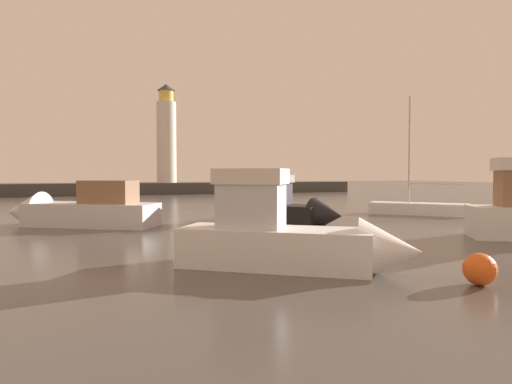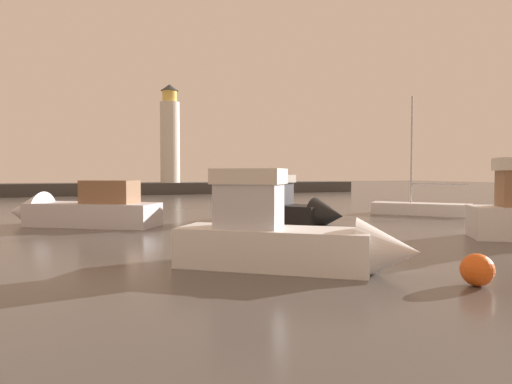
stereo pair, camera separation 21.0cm
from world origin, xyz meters
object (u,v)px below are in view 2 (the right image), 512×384
object	(u,v)px
motorboat_2	(295,238)
mooring_buoy	(477,270)
motorboat_3	(75,210)
lighthouse	(170,136)
sailboat_moored	(421,208)
motorboat_4	(289,207)

from	to	relation	value
motorboat_2	mooring_buoy	world-z (taller)	motorboat_2
motorboat_3	motorboat_2	bearing A→B (deg)	-64.94
lighthouse	sailboat_moored	size ratio (longest dim) A/B	1.69
motorboat_2	mooring_buoy	distance (m)	4.74
motorboat_2	motorboat_3	bearing A→B (deg)	115.06
lighthouse	motorboat_3	bearing A→B (deg)	-106.81
motorboat_3	motorboat_4	size ratio (longest dim) A/B	1.20
lighthouse	mooring_buoy	world-z (taller)	lighthouse
motorboat_2	sailboat_moored	xyz separation A→B (m)	(14.87, 12.22, -0.45)
mooring_buoy	sailboat_moored	bearing A→B (deg)	53.41
motorboat_3	sailboat_moored	distance (m)	21.29
lighthouse	motorboat_2	world-z (taller)	lighthouse
lighthouse	motorboat_4	distance (m)	38.51
motorboat_3	motorboat_4	bearing A→B (deg)	-11.83
lighthouse	motorboat_2	xyz separation A→B (m)	(-4.36, -49.13, -6.88)
lighthouse	mooring_buoy	bearing A→B (deg)	-91.12
motorboat_2	sailboat_moored	size ratio (longest dim) A/B	0.84
mooring_buoy	motorboat_4	bearing A→B (deg)	83.79
motorboat_4	sailboat_moored	distance (m)	10.01
motorboat_2	motorboat_4	xyz separation A→B (m)	(4.92, 11.25, -0.05)
motorboat_4	mooring_buoy	size ratio (longest dim) A/B	8.76
lighthouse	motorboat_2	distance (m)	49.80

